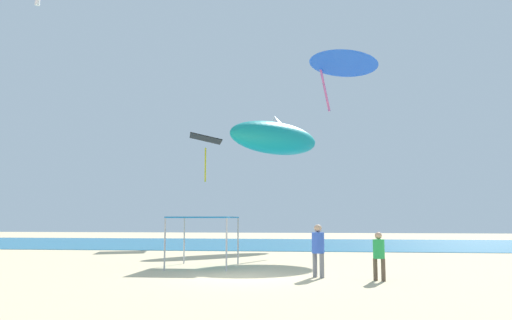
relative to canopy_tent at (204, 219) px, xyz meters
name	(u,v)px	position (x,y,z in m)	size (l,w,h in m)	color
ground	(243,279)	(2.28, -3.67, -2.14)	(110.00, 110.00, 0.10)	beige
ocean_strip	(283,244)	(2.28, 20.01, -2.08)	(110.00, 19.00, 0.03)	#1E6B93
canopy_tent	(204,219)	(0.00, 0.00, 0.00)	(2.66, 3.18, 2.21)	#B2B2B7
person_near_tent	(379,252)	(7.05, -4.00, -1.12)	(0.39, 0.39, 1.66)	brown
person_leftmost	(318,246)	(4.98, -3.27, -0.97)	(0.45, 0.45, 1.91)	slate
kite_diamond_black	(206,141)	(-3.94, 18.00, 6.41)	(3.22, 3.25, 3.89)	black
kite_inflatable_teal	(275,138)	(2.10, 14.45, 5.98)	(7.74, 7.97, 3.25)	teal
kite_delta_blue	(344,58)	(7.17, 13.14, 11.45)	(6.97, 6.97, 4.24)	blue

